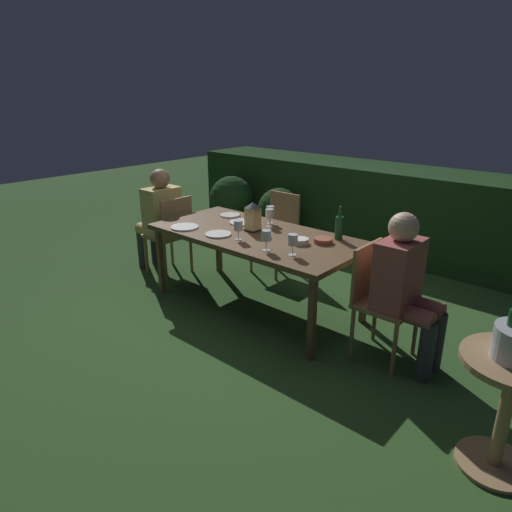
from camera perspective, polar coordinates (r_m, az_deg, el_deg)
The scene contains 24 objects.
ground_plane at distance 4.36m, azimuth -0.00°, elevation -6.25°, with size 16.00×16.00×0.00m, color #2D5123.
dining_table at distance 4.11m, azimuth -0.00°, elevation 2.19°, with size 1.95×0.94×0.72m.
chair_head_far at distance 3.54m, azimuth 15.05°, elevation -4.82°, with size 0.40×0.42×0.87m.
person_in_rust at distance 3.41m, azimuth 18.19°, elevation -3.36°, with size 0.48×0.38×1.15m.
chair_side_right_a at distance 5.06m, azimuth 2.73°, elevation 3.44°, with size 0.42×0.40×0.87m.
chair_head_near at distance 5.02m, azimuth -10.54°, elevation 2.97°, with size 0.40×0.42×0.87m.
person_in_mustard at distance 5.13m, azimuth -12.01°, elevation 5.00°, with size 0.48×0.38×1.15m.
lantern_centerpiece at distance 4.13m, azimuth -0.40°, elevation 5.14°, with size 0.15×0.15×0.27m.
green_bottle_on_table at distance 3.96m, azimuth 10.33°, elevation 3.58°, with size 0.07×0.07×0.29m.
wine_glass_a at distance 4.37m, azimuth 1.80°, elevation 5.57°, with size 0.08×0.08×0.17m.
wine_glass_b at distance 3.88m, azimuth -2.23°, elevation 3.70°, with size 0.08×0.08×0.17m.
wine_glass_c at distance 3.52m, azimuth 4.62°, elevation 1.91°, with size 0.08×0.08×0.17m.
wine_glass_d at distance 3.61m, azimuth 1.30°, elevation 2.43°, with size 0.08×0.08×0.17m.
wine_glass_e at distance 4.26m, azimuth 1.70°, elevation 5.20°, with size 0.08×0.08×0.17m.
plate_a at distance 4.67m, azimuth -3.27°, elevation 5.12°, with size 0.20×0.20×0.01m, color silver.
plate_b at distance 4.30m, azimuth -8.91°, elevation 3.59°, with size 0.26×0.26×0.01m, color white.
plate_c at distance 4.41m, azimuth -1.76°, elevation 4.22°, with size 0.24×0.24×0.01m, color white.
plate_d at distance 4.05m, azimuth -4.74°, elevation 2.73°, with size 0.23×0.23×0.01m, color silver.
bowl_olives at distance 3.82m, azimuth 5.51°, elevation 1.90°, with size 0.14×0.14×0.05m.
bowl_bread at distance 3.87m, azimuth 8.38°, elevation 1.95°, with size 0.16×0.16×0.04m.
side_table at distance 2.78m, azimuth 28.97°, elevation -15.13°, with size 0.54×0.54×0.68m.
hedge_backdrop at distance 6.02m, azimuth 14.85°, elevation 5.86°, with size 5.31×0.87×1.04m, color #193816.
potted_plant_by_hedge at distance 6.45m, azimuth -3.06°, elevation 7.02°, with size 0.62×0.62×0.81m.
potted_plant_corner at distance 5.90m, azimuth 2.86°, elevation 5.26°, with size 0.54×0.54×0.76m.
Camera 1 is at (2.58, -2.93, 1.94)m, focal length 32.06 mm.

